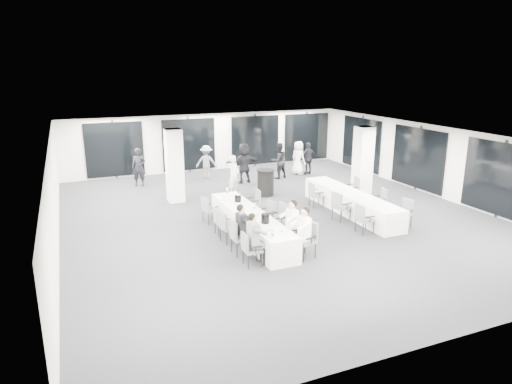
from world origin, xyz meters
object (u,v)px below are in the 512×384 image
standing_guest_b (278,158)px  standing_guest_g (139,165)px  banquet_table_main (250,224)px  chair_main_right_near (307,237)px  ice_bucket_far (238,198)px  chair_main_left_mid (227,225)px  chair_main_left_fourth (220,220)px  standing_guest_a (234,172)px  standing_guest_e (298,156)px  cocktail_table (266,182)px  chair_main_left_near (249,247)px  chair_side_left_near (363,217)px  chair_main_left_second (238,235)px  chair_main_left_far (208,208)px  chair_side_right_near (405,211)px  chair_main_right_second (295,229)px  chair_side_left_mid (340,205)px  chair_main_right_far (254,201)px  chair_main_right_fourth (268,212)px  standing_guest_f (244,160)px  chair_main_right_mid (279,218)px  chair_side_right_far (353,188)px  ice_bucket_near (265,218)px  standing_guest_c (206,160)px  banquet_table_side (350,203)px  chair_side_left_far (315,193)px  chair_side_right_mid (380,200)px  standing_guest_d (308,156)px

standing_guest_b → standing_guest_g: same height
banquet_table_main → chair_main_right_near: (0.84, -2.06, 0.20)m
ice_bucket_far → chair_main_left_mid: bearing=-121.5°
chair_main_left_fourth → standing_guest_a: standing_guest_a is taller
chair_main_right_near → standing_guest_e: standing_guest_e is taller
cocktail_table → chair_main_left_near: bearing=-117.4°
chair_side_left_near → chair_main_left_mid: bearing=-103.7°
chair_main_left_second → chair_main_left_far: size_ratio=1.09×
chair_side_right_near → standing_guest_a: bearing=23.2°
chair_main_right_second → chair_side_left_mid: (2.47, 1.54, 0.01)m
cocktail_table → chair_main_right_far: size_ratio=1.11×
chair_main_right_fourth → standing_guest_f: standing_guest_f is taller
chair_main_right_mid → chair_side_right_far: (4.14, 2.16, -0.02)m
chair_main_left_second → ice_bucket_near: 0.95m
banquet_table_main → chair_main_right_fourth: chair_main_right_fourth is taller
chair_side_right_near → standing_guest_a: size_ratio=0.49×
standing_guest_c → chair_main_right_fourth: bearing=116.0°
banquet_table_side → chair_side_right_far: (0.83, 1.09, 0.19)m
chair_side_left_far → chair_main_right_mid: bearing=-45.2°
chair_main_right_second → standing_guest_f: 7.79m
cocktail_table → chair_main_left_far: size_ratio=1.17×
chair_side_left_far → chair_side_right_mid: (1.66, -1.68, 0.01)m
chair_main_left_far → standing_guest_a: standing_guest_a is taller
chair_main_right_far → ice_bucket_far: bearing=125.2°
chair_main_right_near → standing_guest_d: (4.84, 8.69, 0.31)m
cocktail_table → chair_side_left_near: cocktail_table is taller
chair_side_right_far → standing_guest_a: (-3.83, 2.76, 0.36)m
banquet_table_main → chair_main_left_mid: size_ratio=5.23×
chair_main_left_second → chair_main_right_near: (1.67, -0.89, 0.01)m
chair_main_right_far → chair_side_right_near: (4.14, -2.82, -0.03)m
chair_main_right_near → standing_guest_a: standing_guest_a is taller
banquet_table_side → standing_guest_g: bearing=133.1°
standing_guest_f → standing_guest_e: bearing=179.0°
chair_main_left_mid → standing_guest_c: size_ratio=0.55×
chair_side_right_near → standing_guest_d: standing_guest_d is taller
standing_guest_e → chair_side_right_far: bearing=157.0°
chair_main_left_far → standing_guest_b: size_ratio=0.48×
chair_main_left_second → standing_guest_f: standing_guest_f is taller
chair_side_left_near → standing_guest_g: bearing=-148.8°
ice_bucket_near → standing_guest_d: bearing=53.6°
chair_main_left_second → chair_main_left_mid: chair_main_left_second is taller
chair_main_right_second → standing_guest_a: (0.31, 5.97, 0.36)m
chair_side_left_mid → standing_guest_c: (-2.37, 7.57, 0.30)m
standing_guest_b → standing_guest_g: size_ratio=1.00×
chair_main_right_far → standing_guest_f: 4.80m
chair_main_left_near → standing_guest_g: standing_guest_g is taller
chair_side_right_mid → standing_guest_b: bearing=22.7°
chair_side_left_near → standing_guest_f: (-1.08, 7.42, 0.48)m
chair_main_left_second → standing_guest_b: bearing=146.0°
chair_side_left_far → ice_bucket_far: bearing=-75.5°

